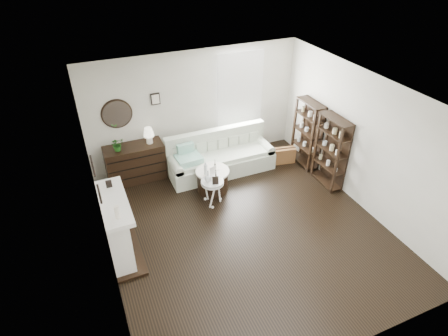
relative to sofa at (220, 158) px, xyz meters
name	(u,v)px	position (x,y,z in m)	size (l,w,h in m)	color
room	(225,95)	(0.40, 0.62, 1.28)	(5.50, 5.50, 5.50)	black
fireplace	(117,230)	(-2.64, -1.78, 0.23)	(0.50, 1.40, 1.84)	white
shelf_unit_far	(307,134)	(2.00, -0.53, 0.49)	(0.30, 0.80, 1.60)	black
shelf_unit_near	(331,152)	(2.00, -1.43, 0.49)	(0.30, 0.80, 1.60)	black
sofa	(220,158)	(0.00, 0.00, 0.00)	(2.45, 0.85, 0.95)	beige
quilt	(189,159)	(-0.80, -0.12, 0.24)	(0.55, 0.45, 0.14)	#2A9C76
suitcase	(283,156)	(1.53, -0.31, -0.12)	(0.58, 0.19, 0.39)	brown
dresser	(135,163)	(-1.89, 0.39, 0.11)	(1.28, 0.55, 0.86)	black
table_lamp	(149,136)	(-1.51, 0.39, 0.73)	(0.23, 0.23, 0.37)	#EFE6C9
potted_plant	(117,144)	(-2.21, 0.34, 0.69)	(0.27, 0.23, 0.30)	#205819
drum_table	(213,180)	(-0.45, -0.68, -0.06)	(0.73, 0.73, 0.50)	black
pedestal_table	(212,183)	(-0.63, -1.11, 0.20)	(0.47, 0.47, 0.57)	white
eiffel_drum	(215,164)	(-0.37, -0.62, 0.29)	(0.12, 0.12, 0.20)	black
bottle_drum	(206,168)	(-0.63, -0.76, 0.34)	(0.07, 0.07, 0.30)	silver
card_frame_drum	(213,171)	(-0.50, -0.86, 0.29)	(0.16, 0.01, 0.21)	silver
eiffel_ped	(216,175)	(-0.54, -1.08, 0.35)	(0.12, 0.12, 0.20)	black
flask_ped	(208,176)	(-0.71, -1.09, 0.38)	(0.14, 0.14, 0.27)	silver
card_frame_ped	(215,180)	(-0.61, -1.23, 0.34)	(0.13, 0.01, 0.17)	black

